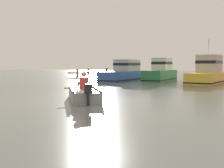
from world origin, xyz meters
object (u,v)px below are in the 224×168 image
(rowboat_with_person, at_px, (84,94))
(moored_boat_yellow, at_px, (208,73))
(moored_boat_blue, at_px, (125,73))
(moored_boat_green, at_px, (161,72))

(rowboat_with_person, height_order, moored_boat_yellow, moored_boat_yellow)
(moored_boat_blue, distance_m, moored_boat_yellow, 7.38)
(moored_boat_green, xyz_separation_m, moored_boat_yellow, (4.17, -1.02, 0.05))
(rowboat_with_person, relative_size, moored_boat_green, 0.64)
(rowboat_with_person, distance_m, moored_boat_blue, 14.08)
(rowboat_with_person, relative_size, moored_boat_yellow, 0.58)
(moored_boat_green, relative_size, moored_boat_yellow, 0.90)
(moored_boat_blue, bearing_deg, moored_boat_green, 12.34)
(moored_boat_blue, height_order, moored_boat_yellow, moored_boat_yellow)
(moored_boat_green, height_order, moored_boat_yellow, moored_boat_yellow)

